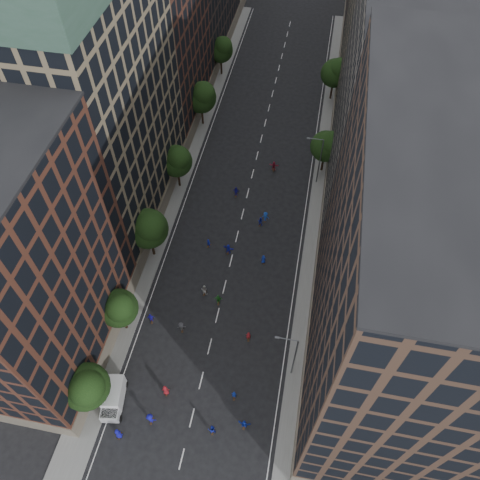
{
  "coord_description": "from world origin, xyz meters",
  "views": [
    {
      "loc": [
        8.56,
        -10.48,
        55.42
      ],
      "look_at": [
        0.86,
        29.42,
        2.0
      ],
      "focal_mm": 35.0,
      "sensor_mm": 36.0,
      "label": 1
    }
  ],
  "objects_px": {
    "cargo_van": "(113,398)",
    "skater_0": "(118,434)",
    "skater_2": "(212,429)",
    "streetlamp_near": "(293,355)",
    "skater_1": "(234,395)",
    "streetlamp_far": "(319,159)"
  },
  "relations": [
    {
      "from": "skater_1",
      "to": "skater_0",
      "type": "bearing_deg",
      "value": 23.39
    },
    {
      "from": "cargo_van",
      "to": "skater_0",
      "type": "bearing_deg",
      "value": -72.0
    },
    {
      "from": "skater_0",
      "to": "skater_2",
      "type": "xyz_separation_m",
      "value": [
        10.13,
        2.46,
        -0.08
      ]
    },
    {
      "from": "streetlamp_near",
      "to": "streetlamp_far",
      "type": "xyz_separation_m",
      "value": [
        0.0,
        33.0,
        0.0
      ]
    },
    {
      "from": "cargo_van",
      "to": "skater_1",
      "type": "relative_size",
      "value": 3.18
    },
    {
      "from": "skater_1",
      "to": "streetlamp_far",
      "type": "bearing_deg",
      "value": -105.56
    },
    {
      "from": "cargo_van",
      "to": "skater_1",
      "type": "bearing_deg",
      "value": 3.93
    },
    {
      "from": "skater_0",
      "to": "skater_1",
      "type": "relative_size",
      "value": 1.17
    },
    {
      "from": "skater_1",
      "to": "skater_2",
      "type": "height_order",
      "value": "skater_2"
    },
    {
      "from": "skater_2",
      "to": "skater_0",
      "type": "bearing_deg",
      "value": -0.6
    },
    {
      "from": "streetlamp_far",
      "to": "skater_1",
      "type": "xyz_separation_m",
      "value": [
        -6.04,
        -37.25,
        -4.35
      ]
    },
    {
      "from": "cargo_van",
      "to": "skater_1",
      "type": "height_order",
      "value": "cargo_van"
    },
    {
      "from": "streetlamp_near",
      "to": "streetlamp_far",
      "type": "distance_m",
      "value": 33.0
    },
    {
      "from": "skater_0",
      "to": "skater_1",
      "type": "xyz_separation_m",
      "value": [
        11.81,
        6.75,
        -0.14
      ]
    },
    {
      "from": "streetlamp_near",
      "to": "skater_0",
      "type": "relative_size",
      "value": 4.76
    },
    {
      "from": "streetlamp_near",
      "to": "skater_0",
      "type": "distance_m",
      "value": 21.39
    },
    {
      "from": "cargo_van",
      "to": "skater_2",
      "type": "height_order",
      "value": "cargo_van"
    },
    {
      "from": "streetlamp_far",
      "to": "skater_1",
      "type": "relative_size",
      "value": 5.56
    },
    {
      "from": "skater_1",
      "to": "skater_2",
      "type": "xyz_separation_m",
      "value": [
        -1.68,
        -4.29,
        0.06
      ]
    },
    {
      "from": "skater_1",
      "to": "streetlamp_near",
      "type": "bearing_deg",
      "value": -151.2
    },
    {
      "from": "skater_2",
      "to": "cargo_van",
      "type": "bearing_deg",
      "value": -19.63
    },
    {
      "from": "cargo_van",
      "to": "skater_2",
      "type": "relative_size",
      "value": 2.96
    }
  ]
}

